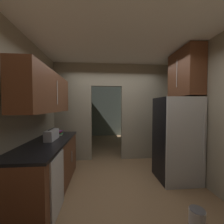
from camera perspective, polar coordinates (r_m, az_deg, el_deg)
The scene contains 13 objects.
ground at distance 3.03m, azimuth 2.87°, elevation -28.16°, with size 20.00×20.00×0.00m, color brown.
kitchen_overhead_slab at distance 3.29m, azimuth 1.88°, elevation 24.50°, with size 3.66×6.89×0.06m, color silver.
kitchen_partition at distance 4.05m, azimuth 0.85°, elevation 1.14°, with size 3.26×0.12×2.75m.
adjoining_room_shell at distance 6.29m, azimuth -1.54°, elevation 0.77°, with size 3.26×3.44×2.75m.
kitchen_flank_left at distance 2.46m, azimuth -37.56°, elevation -1.89°, with size 0.10×3.94×2.75m, color gray.
refrigerator at distance 3.25m, azimuth 24.81°, elevation -9.92°, with size 0.77×0.73×1.72m.
lower_cabinet_run at distance 2.92m, azimuth -24.70°, elevation -19.61°, with size 0.68×1.95×0.91m.
dishwasher at distance 2.37m, azimuth -21.33°, elevation -25.83°, with size 0.02×0.56×0.85m.
upper_cabinet_counterside at distance 2.73m, azimuth -25.15°, elevation 7.24°, with size 0.36×1.75×0.69m.
upper_cabinet_fridgeside at distance 3.46m, azimuth 27.66°, elevation 13.76°, with size 0.36×0.85×0.98m.
boombox at distance 2.87m, azimuth -23.48°, elevation -8.57°, with size 0.16×0.44×0.21m.
book_stack at distance 3.29m, azimuth -20.80°, elevation -8.02°, with size 0.16×0.17×0.10m.
paint_can at distance 2.51m, azimuth 31.44°, elevation -32.83°, with size 0.20×0.20×0.21m.
Camera 1 is at (-0.35, -2.59, 1.53)m, focal length 22.37 mm.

